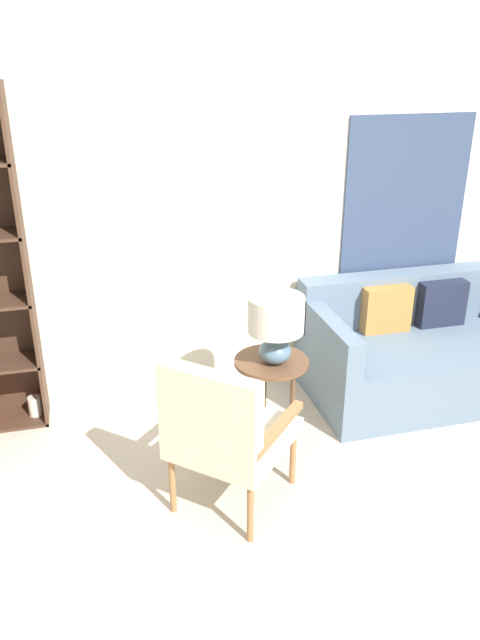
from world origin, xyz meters
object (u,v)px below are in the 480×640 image
at_px(side_table, 271,371).
at_px(table_lamp, 276,321).
at_px(armchair, 223,428).
at_px(couch, 420,351).

height_order(side_table, table_lamp, table_lamp).
bearing_deg(side_table, table_lamp, -73.35).
distance_m(armchair, side_table, 0.73).
xyz_separation_m(couch, side_table, (-1.26, -0.36, 0.19)).
bearing_deg(couch, armchair, -151.29).
xyz_separation_m(couch, table_lamp, (-1.25, -0.39, 0.54)).
distance_m(armchair, couch, 1.95).
bearing_deg(table_lamp, side_table, 106.65).
height_order(couch, table_lamp, table_lamp).
relative_size(armchair, table_lamp, 2.14).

